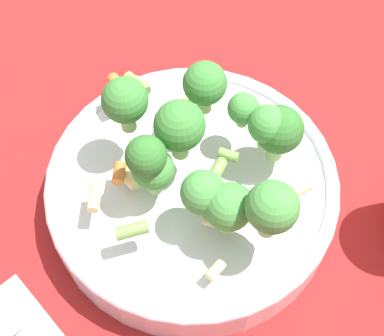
% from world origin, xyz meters
% --- Properties ---
extents(ground_plane, '(3.00, 3.00, 0.00)m').
position_xyz_m(ground_plane, '(0.00, 0.00, 0.00)').
color(ground_plane, maroon).
extents(bowl, '(0.29, 0.29, 0.05)m').
position_xyz_m(bowl, '(0.00, 0.00, 0.03)').
color(bowl, silver).
rests_on(bowl, ground_plane).
extents(pasta_salad, '(0.20, 0.24, 0.09)m').
position_xyz_m(pasta_salad, '(-0.01, 0.02, 0.10)').
color(pasta_salad, '#8CB766').
rests_on(pasta_salad, bowl).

